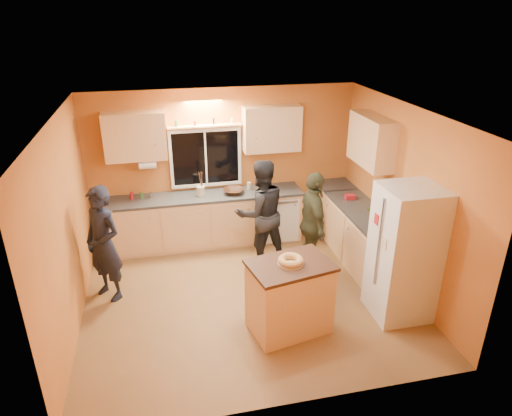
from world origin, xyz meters
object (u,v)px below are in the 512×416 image
object	(u,v)px
person_right	(313,224)
refrigerator	(404,253)
person_left	(104,244)
person_center	(261,213)
island	(289,296)

from	to	relation	value
person_right	refrigerator	bearing A→B (deg)	-145.02
person_right	person_left	bearing A→B (deg)	93.35
refrigerator	person_center	distance (m)	2.26
person_left	person_right	distance (m)	3.00
person_left	person_center	size ratio (longest dim) A/B	0.97
refrigerator	island	size ratio (longest dim) A/B	1.64
refrigerator	island	bearing A→B (deg)	-179.21
refrigerator	person_left	xyz separation A→B (m)	(-3.79, 1.22, -0.07)
person_center	person_right	distance (m)	0.83
person_left	person_right	bearing A→B (deg)	46.01
person_center	person_right	bearing A→B (deg)	136.59
refrigerator	person_right	xyz separation A→B (m)	(-0.79, 1.25, -0.09)
person_center	person_right	xyz separation A→B (m)	(0.70, -0.44, -0.05)
person_center	refrigerator	bearing A→B (deg)	120.23
person_center	person_right	size ratio (longest dim) A/B	1.06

